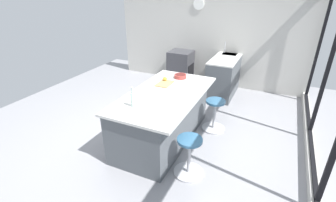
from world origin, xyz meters
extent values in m
plane|color=gray|center=(0.00, 0.00, 0.00)|extent=(7.35, 7.35, 0.00)
cube|color=beige|center=(0.00, 2.54, 0.08)|extent=(5.66, 0.12, 0.15)
cube|color=black|center=(0.00, 2.54, 0.15)|extent=(5.20, 0.06, 0.06)
cube|color=black|center=(-2.60, 2.54, 1.36)|extent=(0.05, 0.06, 2.42)
cube|color=black|center=(-0.87, 2.54, 1.36)|extent=(0.05, 0.06, 2.42)
cube|color=beige|center=(-2.83, 0.00, 1.37)|extent=(0.12, 5.09, 2.74)
cylinder|color=white|center=(-2.76, -0.28, 2.07)|extent=(0.03, 0.28, 0.28)
cube|color=#4C5156|center=(-2.48, 0.64, 0.45)|extent=(1.83, 0.60, 0.90)
cube|color=silver|center=(-2.48, 0.64, 0.91)|extent=(1.83, 0.60, 0.03)
cube|color=#38383D|center=(-2.71, 0.64, 0.87)|extent=(0.44, 0.36, 0.12)
cylinder|color=#B7B7BC|center=(-2.71, 0.49, 1.07)|extent=(0.02, 0.02, 0.28)
cube|color=#38383D|center=(-2.48, -0.62, 0.45)|extent=(0.60, 0.60, 0.90)
cube|color=black|center=(-2.48, -0.32, 0.40)|extent=(0.44, 0.01, 0.32)
cube|color=#4C5156|center=(0.22, 0.15, 0.43)|extent=(2.09, 0.94, 0.85)
cube|color=silver|center=(0.22, 0.20, 0.87)|extent=(2.15, 1.14, 0.04)
cylinder|color=#B7B7BC|center=(-0.46, 0.90, 0.01)|extent=(0.44, 0.44, 0.03)
cylinder|color=#B7B7BC|center=(-0.46, 0.90, 0.29)|extent=(0.05, 0.05, 0.54)
cylinder|color=#336084|center=(-0.46, 0.90, 0.58)|extent=(0.36, 0.36, 0.04)
cylinder|color=#B7B7BC|center=(0.90, 0.90, 0.01)|extent=(0.44, 0.44, 0.03)
cylinder|color=#B7B7BC|center=(0.90, 0.90, 0.29)|extent=(0.05, 0.05, 0.54)
cylinder|color=#336084|center=(0.90, 0.90, 0.58)|extent=(0.36, 0.36, 0.04)
cube|color=tan|center=(-0.15, 0.01, 0.90)|extent=(0.36, 0.24, 0.02)
sphere|color=gold|center=(-0.26, -0.04, 0.95)|extent=(0.08, 0.08, 0.08)
cylinder|color=silver|center=(0.86, -0.02, 1.00)|extent=(0.06, 0.06, 0.22)
cylinder|color=silver|center=(0.86, -0.02, 1.15)|extent=(0.03, 0.03, 0.08)
cylinder|color=#B7B7BC|center=(0.86, -0.02, 1.20)|extent=(0.03, 0.03, 0.02)
cylinder|color=#993833|center=(-0.56, 0.15, 0.93)|extent=(0.24, 0.24, 0.07)
cylinder|color=#4C1C19|center=(-0.56, 0.15, 0.94)|extent=(0.19, 0.19, 0.04)
camera|label=1|loc=(3.59, 1.82, 2.54)|focal=26.28mm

